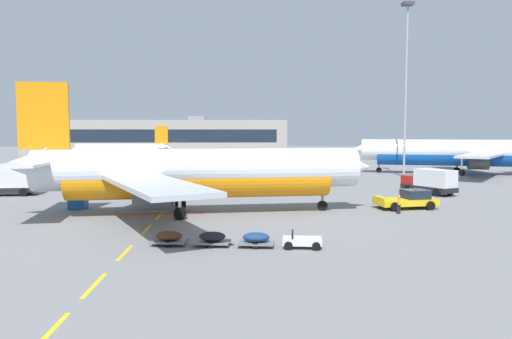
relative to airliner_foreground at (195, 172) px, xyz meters
name	(u,v)px	position (x,y,z in m)	size (l,w,h in m)	color
ground	(347,190)	(18.78, 18.17, -3.95)	(400.00, 400.00, 0.00)	slate
apron_paint_markings	(181,193)	(-3.22, 15.30, -3.95)	(8.00, 94.21, 0.01)	yellow
airliner_foreground	(195,172)	(0.00, 0.00, 0.00)	(34.82, 34.42, 12.20)	silver
pushback_tug	(408,200)	(21.29, 2.35, -3.05)	(6.38, 3.94, 2.08)	yellow
airliner_mid_left	(451,152)	(43.39, 41.30, 0.12)	(35.16, 34.09, 12.56)	white
airliner_far_center	(122,150)	(-26.12, 80.47, -0.92)	(26.67, 26.52, 9.35)	silver
catering_truck	(9,182)	(-23.98, 14.05, -2.30)	(7.23, 3.28, 3.14)	black
fuel_service_truck	(430,181)	(28.10, 13.41, -2.30)	(5.44, 7.30, 3.14)	black
baggage_train	(235,239)	(3.82, -13.14, -3.42)	(11.69, 2.90, 1.14)	silver
ground_crew_worker	(399,203)	(19.31, -0.84, -2.92)	(0.40, 0.64, 1.79)	#232328
uld_cargo_container	(78,201)	(-12.06, 3.19, -3.15)	(1.62, 1.57, 1.60)	#194C9E
apron_light_mast_far	(406,72)	(32.69, 35.83, 14.03)	(1.80, 1.80, 29.50)	slate
terminal_satellite	(159,137)	(-24.19, 127.36, 2.00)	(90.08, 21.85, 13.47)	#9E998E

